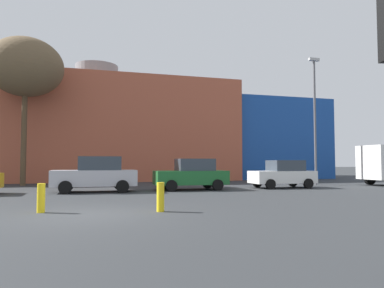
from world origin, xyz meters
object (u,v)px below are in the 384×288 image
at_px(bollard_yellow_0, 41,198).
at_px(parked_car_2, 96,174).
at_px(parked_car_3, 192,174).
at_px(bare_tree_0, 26,68).
at_px(bollard_yellow_1, 160,197).
at_px(parked_car_4, 283,174).
at_px(street_lamp, 315,113).

bearing_deg(bollard_yellow_0, parked_car_2, 77.25).
height_order(parked_car_3, bare_tree_0, bare_tree_0).
bearing_deg(bollard_yellow_1, parked_car_4, 42.39).
bearing_deg(parked_car_3, bollard_yellow_1, 68.00).
height_order(parked_car_4, bollard_yellow_1, parked_car_4).
bearing_deg(bollard_yellow_0, bollard_yellow_1, -12.32).
bearing_deg(bollard_yellow_1, parked_car_3, 68.00).
bearing_deg(bollard_yellow_0, parked_car_4, 30.75).
bearing_deg(parked_car_4, street_lamp, -151.63).
relative_size(parked_car_4, bollard_yellow_1, 4.23).
height_order(parked_car_4, bollard_yellow_0, parked_car_4).
height_order(parked_car_2, parked_car_4, parked_car_2).
distance_m(parked_car_3, parked_car_4, 5.86).
bearing_deg(bollard_yellow_0, bare_tree_0, 101.54).
height_order(parked_car_2, bare_tree_0, bare_tree_0).
height_order(parked_car_3, bollard_yellow_0, parked_car_3).
relative_size(parked_car_3, parked_car_4, 1.05).
bearing_deg(street_lamp, bollard_yellow_1, -141.16).
height_order(parked_car_2, bollard_yellow_1, parked_car_2).
bearing_deg(street_lamp, bare_tree_0, 166.40).
xyz_separation_m(parked_car_2, parked_car_4, (11.17, 0.00, -0.09)).
relative_size(parked_car_3, bare_tree_0, 0.40).
relative_size(bollard_yellow_0, bollard_yellow_1, 0.97).
xyz_separation_m(parked_car_2, bare_tree_0, (-4.69, 6.78, 7.16)).
bearing_deg(bare_tree_0, parked_car_3, -34.12).
bearing_deg(parked_car_2, bollard_yellow_0, 77.25).
distance_m(bollard_yellow_0, bollard_yellow_1, 3.71).
relative_size(parked_car_2, parked_car_4, 1.11).
xyz_separation_m(parked_car_2, street_lamp, (14.93, 2.03, 4.10)).
distance_m(bollard_yellow_1, street_lamp, 17.36).
distance_m(parked_car_4, street_lamp, 5.99).
distance_m(parked_car_2, street_lamp, 15.61).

